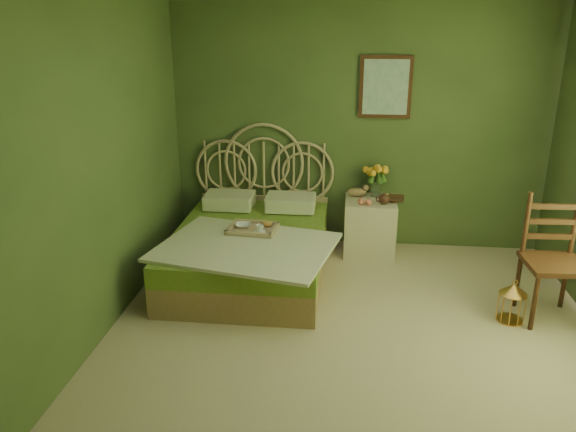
# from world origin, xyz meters

# --- Properties ---
(floor) EXTENTS (4.50, 4.50, 0.00)m
(floor) POSITION_xyz_m (0.00, 0.00, 0.00)
(floor) COLOR tan
(floor) RESTS_ON ground
(wall_back) EXTENTS (4.00, 0.00, 4.00)m
(wall_back) POSITION_xyz_m (0.00, 2.25, 1.30)
(wall_back) COLOR #536635
(wall_back) RESTS_ON floor
(wall_left) EXTENTS (0.00, 4.50, 4.50)m
(wall_left) POSITION_xyz_m (-2.00, 0.00, 1.30)
(wall_left) COLOR #536635
(wall_left) RESTS_ON floor
(wall_art) EXTENTS (0.54, 0.04, 0.64)m
(wall_art) POSITION_xyz_m (0.26, 2.22, 1.75)
(wall_art) COLOR #3B1E10
(wall_art) RESTS_ON wall_back
(bed) EXTENTS (1.71, 2.16, 1.33)m
(bed) POSITION_xyz_m (-1.02, 1.29, 0.29)
(bed) COLOR tan
(bed) RESTS_ON floor
(nightstand) EXTENTS (0.54, 0.54, 1.02)m
(nightstand) POSITION_xyz_m (0.17, 1.99, 0.36)
(nightstand) COLOR beige
(nightstand) RESTS_ON floor
(chair) EXTENTS (0.50, 0.50, 1.06)m
(chair) POSITION_xyz_m (1.65, 0.79, 0.59)
(chair) COLOR #3B1E10
(chair) RESTS_ON floor
(birdcage) EXTENTS (0.22, 0.22, 0.34)m
(birdcage) POSITION_xyz_m (1.33, 0.62, 0.17)
(birdcage) COLOR gold
(birdcage) RESTS_ON floor
(book_lower) EXTENTS (0.16, 0.21, 0.02)m
(book_lower) POSITION_xyz_m (0.34, 2.00, 0.60)
(book_lower) COLOR #381E0F
(book_lower) RESTS_ON nightstand
(book_upper) EXTENTS (0.19, 0.25, 0.02)m
(book_upper) POSITION_xyz_m (0.34, 2.00, 0.62)
(book_upper) COLOR #472819
(book_upper) RESTS_ON nightstand
(cereal_bowl) EXTENTS (0.17, 0.17, 0.04)m
(cereal_bowl) POSITION_xyz_m (-1.08, 1.22, 0.54)
(cereal_bowl) COLOR white
(cereal_bowl) RESTS_ON bed
(coffee_cup) EXTENTS (0.09, 0.09, 0.07)m
(coffee_cup) POSITION_xyz_m (-0.90, 1.11, 0.55)
(coffee_cup) COLOR white
(coffee_cup) RESTS_ON bed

